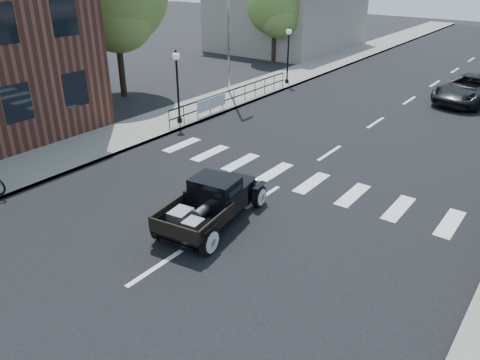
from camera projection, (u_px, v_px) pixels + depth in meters
The scene contains 13 objects.
ground at pixel (226, 222), 14.46m from camera, with size 120.00×120.00×0.00m, color black.
road at pixel (397, 109), 25.34m from camera, with size 14.00×80.00×0.02m, color black.
road_markings at pixel (359, 134), 21.72m from camera, with size 12.00×60.00×0.06m, color silver, non-canonical shape.
sidewalk_left at pixel (266, 85), 29.89m from camera, with size 3.00×80.00×0.15m, color gray.
low_building_left at pixel (287, 19), 41.79m from camera, with size 10.00×12.00×5.00m, color gray.
railing at pixel (234, 96), 25.37m from camera, with size 0.08×10.00×1.00m, color black, non-canonical shape.
banner at pixel (212, 108), 23.96m from camera, with size 0.04×2.20×0.60m, color silver, non-canonical shape.
lamp_post_b at pixel (178, 87), 22.10m from camera, with size 0.36×0.36×3.47m, color black, non-canonical shape.
lamp_post_c at pixel (288, 55), 29.36m from camera, with size 0.36×0.36×3.47m, color black, non-canonical shape.
big_tree_near at pixel (116, 18), 25.93m from camera, with size 6.00×6.00×8.81m, color #577130, non-canonical shape.
big_tree_far at pixel (275, 20), 35.82m from camera, with size 4.26×4.26×6.26m, color #577130, non-canonical shape.
hotrod_pickup at pixel (212, 202), 14.09m from camera, with size 1.98×4.24×1.47m, color black, non-canonical shape.
second_car at pixel (470, 89), 26.13m from camera, with size 2.53×5.50×1.53m, color black.
Camera 1 is at (7.81, -9.79, 7.36)m, focal length 35.00 mm.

